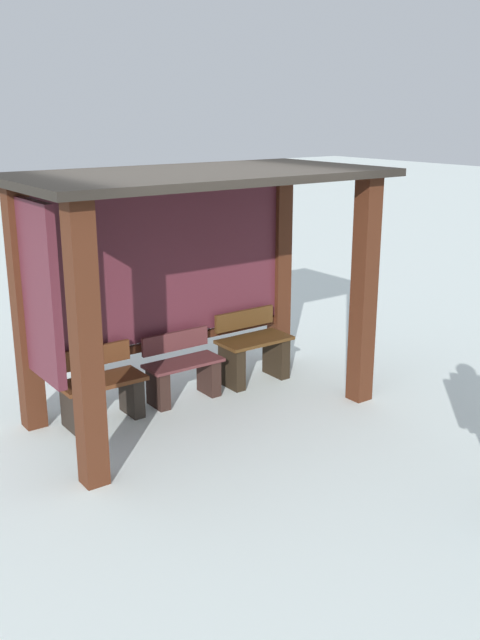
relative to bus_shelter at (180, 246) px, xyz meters
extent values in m
plane|color=white|center=(0.11, -0.21, -1.67)|extent=(60.00, 60.00, 0.00)
cube|color=#452112|center=(-1.39, -0.88, -0.51)|extent=(0.20, 0.20, 2.31)
cube|color=#452112|center=(1.61, -0.88, -0.51)|extent=(0.20, 0.20, 2.31)
cube|color=#452112|center=(-1.39, 0.46, -0.51)|extent=(0.20, 0.20, 2.31)
cube|color=#452112|center=(1.61, 0.46, -0.51)|extent=(0.20, 0.20, 2.31)
cube|color=black|center=(0.11, -0.21, 0.67)|extent=(3.48, 1.83, 0.07)
cube|color=#53202A|center=(0.11, 0.46, -0.26)|extent=(2.80, 0.08, 1.57)
cube|color=#452112|center=(0.11, 0.44, -1.10)|extent=(2.80, 0.06, 0.08)
cube|color=#53202A|center=(-1.39, 0.03, -0.26)|extent=(0.08, 0.74, 1.57)
cube|color=#562D16|center=(-0.81, 0.16, -1.25)|extent=(0.82, 0.39, 0.04)
cube|color=#562D16|center=(-0.81, 0.34, -1.05)|extent=(0.78, 0.04, 0.20)
cube|color=black|center=(-0.50, 0.16, -1.47)|extent=(0.12, 0.34, 0.40)
cube|color=black|center=(-1.11, 0.16, -1.47)|extent=(0.12, 0.34, 0.40)
cube|color=#56292A|center=(0.11, 0.16, -1.26)|extent=(0.82, 0.35, 0.03)
cube|color=#56292A|center=(0.11, 0.32, -1.06)|extent=(0.78, 0.04, 0.20)
cube|color=black|center=(0.42, 0.16, -1.47)|extent=(0.12, 0.30, 0.39)
cube|color=black|center=(-0.20, 0.16, -1.47)|extent=(0.12, 0.30, 0.39)
cube|color=#4C3014|center=(1.03, 0.16, -1.19)|extent=(0.82, 0.42, 0.04)
cube|color=#4C3014|center=(1.03, 0.35, -0.99)|extent=(0.78, 0.04, 0.20)
cube|color=black|center=(1.33, 0.16, -1.44)|extent=(0.12, 0.36, 0.46)
cube|color=black|center=(0.72, 0.16, -1.44)|extent=(0.12, 0.36, 0.46)
camera|label=1|loc=(-3.45, -5.75, 1.24)|focal=39.84mm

